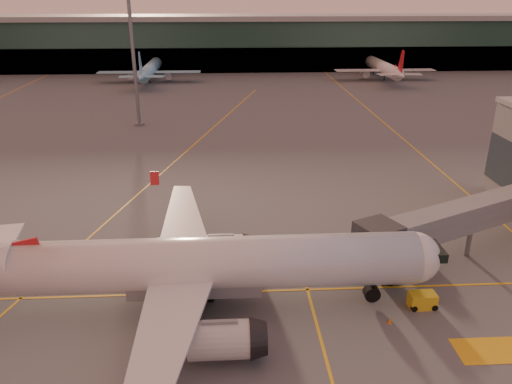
{
  "coord_description": "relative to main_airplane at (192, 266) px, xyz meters",
  "views": [
    {
      "loc": [
        -1.82,
        -33.57,
        25.5
      ],
      "look_at": [
        0.91,
        16.69,
        5.0
      ],
      "focal_mm": 35.0,
      "sensor_mm": 36.0,
      "label": 1
    }
  ],
  "objects": [
    {
      "name": "ground",
      "position": [
        5.15,
        -2.61,
        -4.2
      ],
      "size": [
        600.0,
        600.0,
        0.0
      ],
      "primitive_type": "plane",
      "color": "#4C4F54",
      "rests_on": "ground"
    },
    {
      "name": "taxi_markings",
      "position": [
        -2.17,
        41.88,
        -4.2
      ],
      "size": [
        100.12,
        173.0,
        0.01
      ],
      "color": "gold",
      "rests_on": "ground"
    },
    {
      "name": "terminal",
      "position": [
        5.15,
        139.18,
        4.56
      ],
      "size": [
        400.0,
        20.0,
        17.6
      ],
      "color": "#19382D",
      "rests_on": "ground"
    },
    {
      "name": "mast_west_near",
      "position": [
        -14.85,
        63.39,
        10.66
      ],
      "size": [
        2.4,
        2.4,
        25.6
      ],
      "color": "slate",
      "rests_on": "ground"
    },
    {
      "name": "distant_aircraft_row",
      "position": [
        15.98,
        115.39,
        -4.2
      ],
      "size": [
        350.0,
        34.0,
        13.0
      ],
      "color": "#88C6E4",
      "rests_on": "ground"
    },
    {
      "name": "main_airplane",
      "position": [
        0.0,
        0.0,
        0.0
      ],
      "size": [
        42.75,
        38.39,
        12.94
      ],
      "rotation": [
        0.0,
        0.0,
        0.0
      ],
      "color": "white",
      "rests_on": "ground"
    },
    {
      "name": "jet_bridge",
      "position": [
        28.92,
        8.56,
        0.22
      ],
      "size": [
        27.23,
        14.98,
        6.24
      ],
      "color": "slate",
      "rests_on": "ground"
    },
    {
      "name": "catering_truck",
      "position": [
        -0.59,
        2.61,
        -1.53
      ],
      "size": [
        6.39,
        3.6,
        4.7
      ],
      "rotation": [
        0.0,
        0.0,
        -0.16
      ],
      "color": "red",
      "rests_on": "ground"
    },
    {
      "name": "gpu_cart",
      "position": [
        19.61,
        -0.81,
        -3.54
      ],
      "size": [
        2.38,
        1.45,
        1.36
      ],
      "rotation": [
        0.0,
        0.0,
        0.03
      ],
      "color": "gold",
      "rests_on": "ground"
    },
    {
      "name": "pushback_tug",
      "position": [
        21.29,
        6.8,
        -3.5
      ],
      "size": [
        3.6,
        2.35,
        1.72
      ],
      "rotation": [
        0.0,
        0.0,
        -0.17
      ],
      "color": "black",
      "rests_on": "ground"
    },
    {
      "name": "cone_nose",
      "position": [
        21.28,
        0.34,
        -3.97
      ],
      "size": [
        0.38,
        0.38,
        0.48
      ],
      "color": "orange",
      "rests_on": "ground"
    },
    {
      "name": "cone_wing_left",
      "position": [
        -0.26,
        17.23,
        -3.96
      ],
      "size": [
        0.4,
        0.4,
        0.51
      ],
      "color": "orange",
      "rests_on": "ground"
    },
    {
      "name": "cone_fwd",
      "position": [
        16.18,
        -2.87,
        -3.97
      ],
      "size": [
        0.38,
        0.38,
        0.48
      ],
      "color": "orange",
      "rests_on": "ground"
    }
  ]
}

